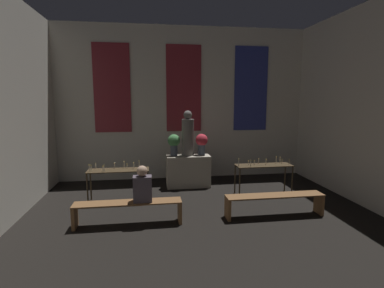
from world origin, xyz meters
The scene contains 10 objects.
wall_back centered at (0.00, 11.94, 2.32)m, with size 7.78×0.16×4.60m.
altar centered at (0.00, 10.95, 0.44)m, with size 1.21×0.67×0.89m.
statue centered at (0.00, 10.95, 1.46)m, with size 0.34×0.34×1.25m.
flower_vase_left centered at (-0.39, 10.95, 1.25)m, with size 0.34×0.34×0.60m.
flower_vase_right centered at (0.39, 10.95, 1.25)m, with size 0.34×0.34×0.60m.
candle_rack_left centered at (-1.82, 9.88, 0.69)m, with size 1.44×0.47×0.97m.
candle_rack_right centered at (1.82, 9.88, 0.69)m, with size 1.44×0.47×0.98m.
pew_back_left centered at (-1.51, 8.47, 0.34)m, with size 2.09×0.36×0.47m.
pew_back_right centered at (1.51, 8.47, 0.34)m, with size 2.09×0.36×0.47m.
person_seated centered at (-1.22, 8.47, 0.78)m, with size 0.36×0.24×0.72m.
Camera 1 is at (-1.09, 2.75, 2.47)m, focal length 28.00 mm.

